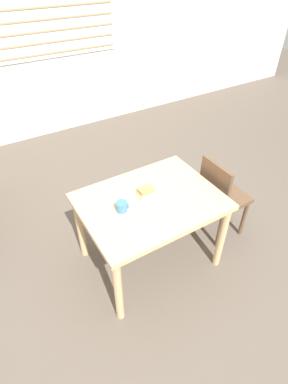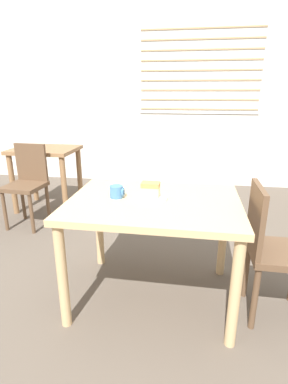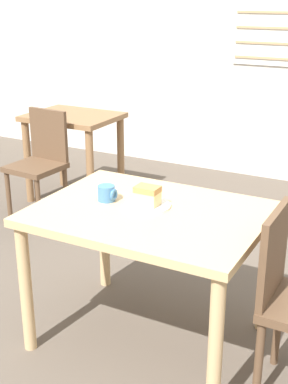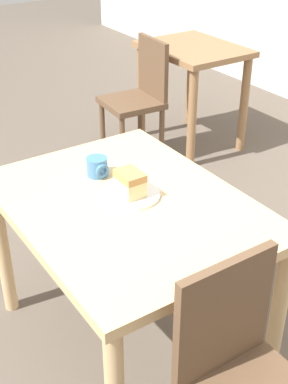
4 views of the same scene
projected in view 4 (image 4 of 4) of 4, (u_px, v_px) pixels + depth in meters
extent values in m
plane|color=brown|center=(70.00, 352.00, 2.26)|extent=(14.00, 14.00, 0.00)
cube|color=tan|center=(128.00, 206.00, 1.97)|extent=(1.06, 0.80, 0.04)
cylinder|color=tan|center=(3.00, 250.00, 2.33)|extent=(0.06, 0.06, 0.66)
cylinder|color=tan|center=(137.00, 203.00, 2.66)|extent=(0.06, 0.06, 0.66)
cylinder|color=tan|center=(278.00, 316.00, 1.98)|extent=(0.06, 0.06, 0.66)
cube|color=olive|center=(194.00, 49.00, 3.70)|extent=(0.71, 0.56, 0.04)
cylinder|color=olive|center=(141.00, 93.00, 3.99)|extent=(0.06, 0.06, 0.69)
cylinder|color=olive|center=(192.00, 119.00, 3.55)|extent=(0.06, 0.06, 0.69)
cylinder|color=olive|center=(191.00, 81.00, 4.21)|extent=(0.06, 0.06, 0.69)
cylinder|color=olive|center=(244.00, 105.00, 3.77)|extent=(0.06, 0.06, 0.69)
cube|color=brown|center=(224.00, 316.00, 1.54)|extent=(0.03, 0.34, 0.39)
cube|color=brown|center=(131.00, 103.00, 3.58)|extent=(0.39, 0.39, 0.04)
cylinder|color=brown|center=(103.00, 130.00, 3.74)|extent=(0.04, 0.04, 0.41)
cylinder|color=brown|center=(122.00, 146.00, 3.51)|extent=(0.04, 0.04, 0.41)
cylinder|color=brown|center=(140.00, 122.00, 3.87)|extent=(0.04, 0.04, 0.41)
cylinder|color=brown|center=(162.00, 137.00, 3.64)|extent=(0.04, 0.04, 0.41)
cube|color=brown|center=(153.00, 68.00, 3.54)|extent=(0.34, 0.05, 0.39)
cylinder|color=white|center=(131.00, 195.00, 2.00)|extent=(0.22, 0.22, 0.01)
cube|color=#E5CC89|center=(130.00, 186.00, 1.97)|extent=(0.11, 0.08, 0.06)
cube|color=#B27F47|center=(130.00, 176.00, 1.95)|extent=(0.11, 0.08, 0.03)
cylinder|color=teal|center=(97.00, 167.00, 2.12)|extent=(0.08, 0.08, 0.08)
torus|color=teal|center=(102.00, 171.00, 2.09)|extent=(0.02, 0.06, 0.06)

